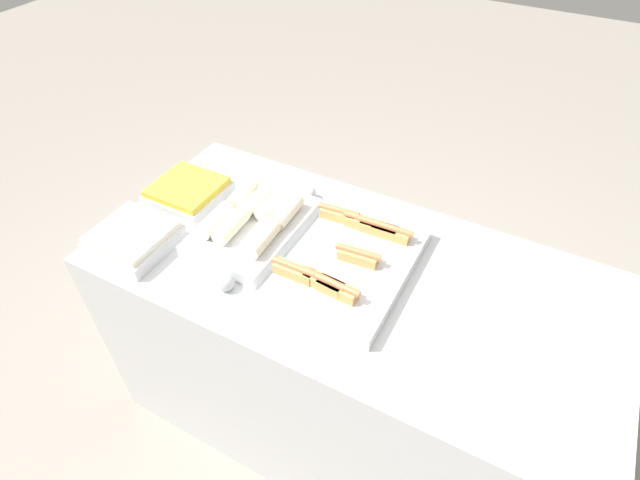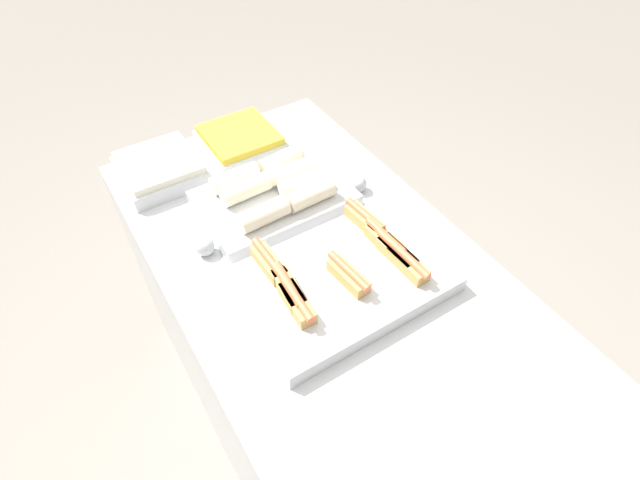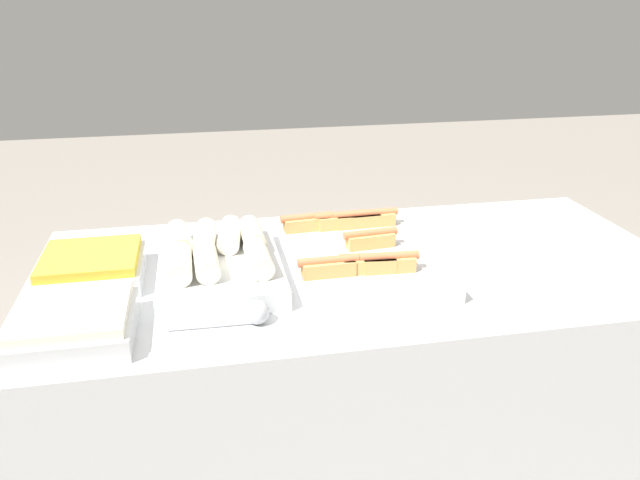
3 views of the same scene
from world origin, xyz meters
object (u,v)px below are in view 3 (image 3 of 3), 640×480
Objects in this scene: tray_hotdogs at (360,252)px; tray_side_back at (92,267)px; serving_spoon_near at (253,314)px; serving_spoon_far at (238,229)px; tray_side_front at (73,324)px; tray_wraps at (219,260)px.

tray_side_back is at bearing 177.00° from tray_hotdogs.
serving_spoon_far is at bearing 89.29° from serving_spoon_near.
tray_hotdogs reaches higher than tray_side_front.
tray_side_front is (-0.69, -0.25, 0.00)m from tray_hotdogs.
tray_side_front is 1.00× the size of tray_side_back.
tray_side_front is 1.06× the size of serving_spoon_far.
tray_side_front is 0.29m from tray_side_back.
tray_side_back is at bearing 141.60° from serving_spoon_near.
tray_wraps is at bearing 38.47° from tray_side_front.
tray_hotdogs is 1.19× the size of tray_wraps.
tray_side_front is at bearing -141.53° from tray_wraps.
tray_side_back is 0.44m from serving_spoon_far.
tray_wraps is 1.78× the size of tray_side_front.
tray_hotdogs is at bearing 19.99° from tray_side_front.
serving_spoon_near is at bearing -1.77° from tray_side_front.
tray_hotdogs is 2.24× the size of serving_spoon_far.
tray_side_back is (0.00, 0.29, 0.00)m from tray_side_front.
serving_spoon_far is at bearing 140.15° from tray_hotdogs.
tray_wraps is 1.78× the size of tray_side_back.
tray_wraps is at bearing -6.51° from tray_side_back.
tray_side_back is (-0.69, 0.04, 0.00)m from tray_hotdogs.
tray_wraps is 0.40m from tray_side_front.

